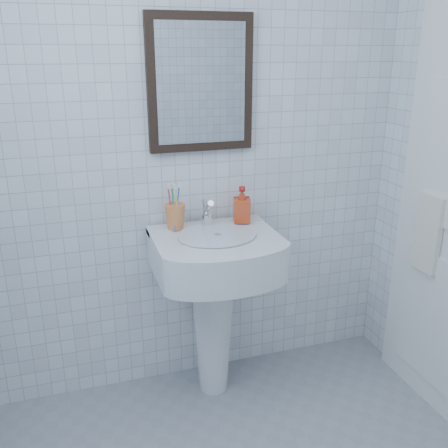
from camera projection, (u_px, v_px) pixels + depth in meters
name	position (u px, v px, depth m)	size (l,w,h in m)	color
wall_back	(189.00, 148.00, 2.40)	(2.20, 0.02, 2.50)	silver
washbasin	(214.00, 287.00, 2.44)	(0.58, 0.43, 0.89)	white
faucet	(207.00, 214.00, 2.42)	(0.06, 0.12, 0.14)	silver
toothbrush_cup	(175.00, 216.00, 2.38)	(0.10, 0.10, 0.12)	#E27F42
soap_dispenser	(242.00, 204.00, 2.46)	(0.08, 0.08, 0.18)	red
wall_mirror	(201.00, 84.00, 2.30)	(0.50, 0.04, 0.62)	black
towel_ring	(437.00, 197.00, 2.32)	(0.18, 0.18, 0.01)	silver
hand_towel	(428.00, 233.00, 2.38)	(0.03, 0.16, 0.38)	white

